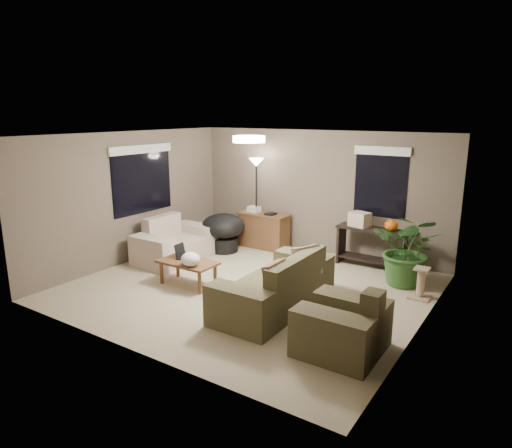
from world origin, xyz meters
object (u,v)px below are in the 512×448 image
Objects in this scene: armchair at (343,328)px; houseplant at (408,257)px; desk at (264,230)px; floor_lamp at (256,173)px; papasan_chair at (223,230)px; coffee_table at (188,265)px; main_sofa at (277,289)px; loveseat at (174,245)px; cat_scratching_post at (421,285)px; console_table at (371,244)px.

armchair is 0.80× the size of houseplant.
floor_lamp is (-0.18, -0.02, 1.22)m from desk.
papasan_chair is 3.76m from houseplant.
coffee_table is at bearing 168.48° from armchair.
desk is (-1.85, 2.54, 0.08)m from main_sofa.
houseplant reaches higher than papasan_chair.
loveseat reaches higher than desk.
papasan_chair reaches higher than coffee_table.
main_sofa is 1.38× the size of loveseat.
main_sofa is at bearing -37.40° from papasan_chair.
loveseat is at bearing -121.57° from desk.
floor_lamp is at bearing 128.82° from main_sofa.
floor_lamp is at bearing 136.47° from armchair.
desk is at bearing 170.24° from houseplant.
houseplant is at bearing 33.21° from coffee_table.
floor_lamp is 3.82× the size of cat_scratching_post.
houseplant is 0.62m from cat_scratching_post.
console_table is at bearing 78.51° from main_sofa.
papasan_chair is at bearing 146.16° from armchair.
cat_scratching_post is at bearing -53.67° from houseplant.
coffee_table is (-3.04, 0.62, 0.06)m from armchair.
coffee_table is (-1.73, -0.04, 0.06)m from main_sofa.
armchair reaches higher than papasan_chair.
papasan_chair is (-0.67, 1.87, 0.11)m from coffee_table.
main_sofa is at bearing 1.26° from coffee_table.
desk is at bearing 164.19° from cat_scratching_post.
floor_lamp is at bearing -174.26° from desk.
desk is (-3.17, 3.20, 0.08)m from armchair.
loveseat is at bearing 142.33° from coffee_table.
armchair is 1.11× the size of papasan_chair.
desk is at bearing 52.30° from papasan_chair.
floor_lamp is at bearing 96.74° from coffee_table.
coffee_table is at bearing -155.33° from cat_scratching_post.
armchair is 0.77× the size of console_table.
papasan_chair is (0.49, 0.98, 0.17)m from loveseat.
desk and console_table have the same top height.
console_table reaches higher than coffee_table.
main_sofa is 1.73m from coffee_table.
main_sofa reaches higher than papasan_chair.
desk is 2.37m from console_table.
floor_lamp is at bearing 61.93° from papasan_chair.
floor_lamp is at bearing 171.04° from houseplant.
houseplant is at bearing 55.50° from main_sofa.
coffee_table is 0.52× the size of floor_lamp.
papasan_chair is at bearing -118.07° from floor_lamp.
loveseat is at bearing -116.55° from papasan_chair.
main_sofa is 1.69× the size of console_table.
main_sofa is 2.42m from houseplant.
desk is (1.03, 1.68, 0.08)m from loveseat.
main_sofa is 2.20× the size of coffee_table.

